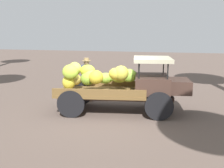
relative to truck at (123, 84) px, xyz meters
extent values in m
plane|color=brown|center=(-0.32, -0.35, -0.98)|extent=(60.00, 60.00, 0.00)
cube|color=#3E2B23|center=(-0.26, -0.04, -0.48)|extent=(4.02, 1.11, 0.16)
cylinder|color=black|center=(1.03, 0.99, -0.53)|extent=(0.91, 0.29, 0.90)
cylinder|color=black|center=(1.30, -0.59, -0.53)|extent=(0.91, 0.29, 0.90)
cylinder|color=black|center=(-1.73, 0.52, -0.53)|extent=(0.91, 0.29, 0.90)
cylinder|color=black|center=(-1.46, -1.06, -0.53)|extent=(0.91, 0.29, 0.90)
cube|color=brown|center=(-0.70, -0.12, -0.30)|extent=(3.25, 2.20, 0.10)
cube|color=brown|center=(-0.84, 0.67, -0.14)|extent=(2.97, 0.59, 0.22)
cube|color=brown|center=(-0.57, -0.91, -0.14)|extent=(2.97, 0.59, 0.22)
cube|color=#3E2B23|center=(0.97, 0.17, 0.02)|extent=(1.34, 1.68, 0.55)
cube|color=#3E2B23|center=(1.86, 0.32, -0.03)|extent=(0.87, 1.17, 0.44)
cylinder|color=black|center=(1.30, 0.88, 0.57)|extent=(0.04, 0.04, 0.55)
cylinder|color=black|center=(1.51, -0.39, 0.57)|extent=(0.04, 0.04, 0.55)
cylinder|color=black|center=(0.43, 0.73, 0.57)|extent=(0.04, 0.04, 0.55)
cylinder|color=black|center=(0.65, -0.54, 0.57)|extent=(0.04, 0.04, 0.55)
cube|color=#ADA789|center=(0.97, 0.17, 0.85)|extent=(1.46, 1.70, 0.12)
ellipsoid|color=#90BC41|center=(-0.90, -0.42, 0.30)|extent=(0.70, 0.59, 0.48)
ellipsoid|color=#8DBD39|center=(-0.64, 0.11, 0.15)|extent=(0.70, 0.65, 0.38)
ellipsoid|color=gold|center=(-1.70, -0.15, 0.09)|extent=(0.66, 0.72, 0.57)
ellipsoid|color=yellow|center=(-1.86, -0.31, 0.03)|extent=(0.53, 0.54, 0.52)
ellipsoid|color=#B6C942|center=(-0.20, 0.42, 0.17)|extent=(0.83, 0.79, 0.51)
ellipsoid|color=#B1D23E|center=(-1.71, -0.48, 0.42)|extent=(0.60, 0.47, 0.51)
ellipsoid|color=gold|center=(-0.15, -0.40, 0.40)|extent=(0.64, 0.64, 0.48)
ellipsoid|color=#88AF30|center=(-1.09, -0.49, 0.21)|extent=(0.60, 0.58, 0.46)
ellipsoid|color=gold|center=(-0.71, -0.73, 0.32)|extent=(0.63, 0.65, 0.48)
ellipsoid|color=gold|center=(-1.31, 0.13, 0.38)|extent=(0.56, 0.44, 0.48)
ellipsoid|color=gold|center=(0.03, -0.38, 0.43)|extent=(0.72, 0.72, 0.57)
ellipsoid|color=#B7C14B|center=(-1.79, 0.11, 0.46)|extent=(0.61, 0.59, 0.53)
ellipsoid|color=#8CBC3D|center=(0.14, 0.41, 0.23)|extent=(0.61, 0.49, 0.53)
cylinder|color=#8D6948|center=(-1.55, 0.98, -0.53)|extent=(0.15, 0.15, 0.90)
cylinder|color=#8D6948|center=(-1.81, 0.98, -0.53)|extent=(0.15, 0.15, 0.90)
cube|color=#474F67|center=(-1.68, 0.98, 0.20)|extent=(0.40, 0.24, 0.56)
cylinder|color=#474F67|center=(-1.58, 0.88, 0.28)|extent=(0.33, 0.38, 0.10)
cylinder|color=#474F67|center=(-1.78, 0.88, 0.28)|extent=(0.33, 0.38, 0.10)
sphere|color=#947752|center=(-1.68, 0.98, 0.59)|extent=(0.22, 0.22, 0.22)
cylinder|color=#967C4E|center=(-1.68, 0.98, 0.65)|extent=(0.34, 0.34, 0.02)
cylinder|color=#967C4E|center=(-1.68, 0.98, 0.71)|extent=(0.20, 0.20, 0.10)
camera|label=1|loc=(1.88, -8.25, 1.68)|focal=40.40mm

